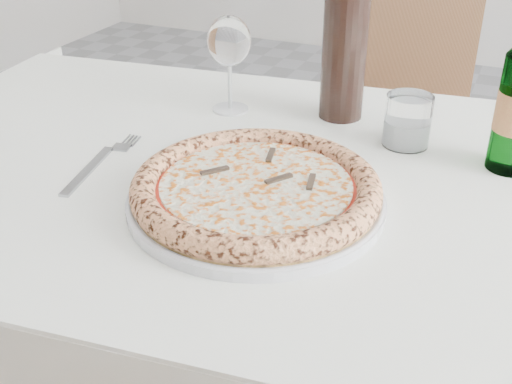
% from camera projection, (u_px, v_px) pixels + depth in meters
% --- Properties ---
extents(dining_table, '(1.41, 0.93, 0.76)m').
position_uv_depth(dining_table, '(282.00, 230.00, 0.97)').
color(dining_table, brown).
rests_on(dining_table, floor).
extents(chair_far, '(0.40, 0.40, 0.93)m').
position_uv_depth(chair_far, '(386.00, 130.00, 1.61)').
color(chair_far, brown).
rests_on(chair_far, floor).
extents(plate, '(0.34, 0.34, 0.02)m').
position_uv_depth(plate, '(256.00, 199.00, 0.84)').
color(plate, silver).
rests_on(plate, dining_table).
extents(pizza, '(0.32, 0.32, 0.03)m').
position_uv_depth(pizza, '(256.00, 188.00, 0.83)').
color(pizza, tan).
rests_on(pizza, plate).
extents(fork, '(0.05, 0.22, 0.00)m').
position_uv_depth(fork, '(98.00, 163.00, 0.94)').
color(fork, gray).
rests_on(fork, dining_table).
extents(wine_glass, '(0.07, 0.07, 0.17)m').
position_uv_depth(wine_glass, '(229.00, 44.00, 1.07)').
color(wine_glass, silver).
rests_on(wine_glass, dining_table).
extents(tumbler, '(0.07, 0.07, 0.08)m').
position_uv_depth(tumbler, '(407.00, 124.00, 0.99)').
color(tumbler, white).
rests_on(tumbler, dining_table).
extents(wine_bottle, '(0.07, 0.07, 0.30)m').
position_uv_depth(wine_bottle, '(345.00, 42.00, 1.04)').
color(wine_bottle, black).
rests_on(wine_bottle, dining_table).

